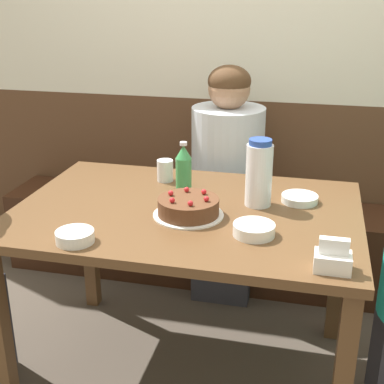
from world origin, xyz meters
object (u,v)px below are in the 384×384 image
object	(u,v)px
soju_bottle	(184,168)
bench_seat	(223,241)
birthday_cake	(188,207)
napkin_holder	(333,259)
person_grey_tee	(227,186)
bowl_rice_small	(254,230)
bowl_side_dish	(300,199)
bowl_soup_white	(75,237)
glass_water_tall	(165,171)
water_pitcher	(259,173)

from	to	relation	value
soju_bottle	bench_seat	bearing A→B (deg)	84.89
birthday_cake	napkin_holder	bearing A→B (deg)	-29.98
soju_bottle	person_grey_tee	xyz separation A→B (m)	(0.09, 0.53, -0.26)
napkin_holder	person_grey_tee	xyz separation A→B (m)	(-0.51, 1.08, -0.20)
bowl_rice_small	bowl_side_dish	xyz separation A→B (m)	(0.14, 0.34, -0.01)
bowl_soup_white	person_grey_tee	bearing A→B (deg)	73.14
napkin_holder	bowl_soup_white	xyz separation A→B (m)	(-0.83, -0.00, -0.02)
birthday_cake	bowl_soup_white	xyz separation A→B (m)	(-0.31, -0.30, -0.01)
bowl_rice_small	glass_water_tall	size ratio (longest dim) A/B	1.54
bowl_rice_small	soju_bottle	bearing A→B (deg)	133.57
bench_seat	person_grey_tee	distance (m)	0.40
bowl_soup_white	birthday_cake	bearing A→B (deg)	43.88
bench_seat	birthday_cake	world-z (taller)	birthday_cake
bench_seat	person_grey_tee	size ratio (longest dim) A/B	2.03
person_grey_tee	napkin_holder	bearing A→B (deg)	25.15
bench_seat	water_pitcher	world-z (taller)	water_pitcher
bowl_rice_small	water_pitcher	bearing A→B (deg)	94.23
bench_seat	napkin_holder	distance (m)	1.43
bowl_soup_white	glass_water_tall	world-z (taller)	glass_water_tall
water_pitcher	bowl_rice_small	size ratio (longest dim) A/B	1.83
water_pitcher	person_grey_tee	xyz separation A→B (m)	(-0.23, 0.61, -0.29)
soju_bottle	bowl_side_dish	xyz separation A→B (m)	(0.48, -0.01, -0.09)
bench_seat	glass_water_tall	size ratio (longest dim) A/B	26.22
bench_seat	bowl_soup_white	world-z (taller)	bowl_soup_white
bench_seat	napkin_holder	size ratio (longest dim) A/B	22.45
water_pitcher	napkin_holder	size ratio (longest dim) A/B	2.40
birthday_cake	glass_water_tall	bearing A→B (deg)	118.67
bench_seat	bowl_soup_white	xyz separation A→B (m)	(-0.29, -1.20, 0.56)
water_pitcher	bowl_side_dish	bearing A→B (deg)	22.67
bowl_soup_white	bowl_side_dish	world-z (taller)	bowl_soup_white
bowl_soup_white	bowl_side_dish	xyz separation A→B (m)	(0.71, 0.54, -0.01)
bowl_side_dish	birthday_cake	bearing A→B (deg)	-149.56
birthday_cake	soju_bottle	xyz separation A→B (m)	(-0.08, 0.24, 0.07)
bowl_side_dish	water_pitcher	bearing A→B (deg)	-157.33
soju_bottle	bowl_side_dish	bearing A→B (deg)	-1.43
birthday_cake	water_pitcher	size ratio (longest dim) A/B	1.00
water_pitcher	person_grey_tee	distance (m)	0.71
bench_seat	person_grey_tee	xyz separation A→B (m)	(0.03, -0.12, 0.38)
bowl_soup_white	glass_water_tall	distance (m)	0.66
bowl_soup_white	bowl_rice_small	xyz separation A→B (m)	(0.57, 0.19, 0.00)
birthday_cake	bowl_soup_white	size ratio (longest dim) A/B	2.04
birthday_cake	bench_seat	bearing A→B (deg)	91.43
bench_seat	soju_bottle	bearing A→B (deg)	-95.11
soju_bottle	person_grey_tee	distance (m)	0.60
water_pitcher	bowl_rice_small	distance (m)	0.30
birthday_cake	bowl_soup_white	distance (m)	0.44
soju_bottle	bowl_soup_white	world-z (taller)	soju_bottle
birthday_cake	soju_bottle	distance (m)	0.27
bowl_soup_white	person_grey_tee	size ratio (longest dim) A/B	0.11
bowl_soup_white	glass_water_tall	bearing A→B (deg)	79.17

